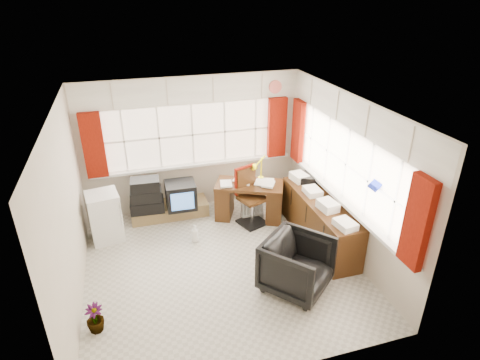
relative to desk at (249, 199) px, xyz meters
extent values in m
plane|color=beige|center=(-0.85, -1.25, -0.39)|extent=(4.00, 4.00, 0.00)
plane|color=beige|center=(-0.85, 0.75, 0.86)|extent=(4.00, 0.00, 4.00)
plane|color=beige|center=(-0.85, -3.25, 0.86)|extent=(4.00, 0.00, 4.00)
plane|color=beige|center=(-2.85, -1.25, 0.86)|extent=(0.00, 4.00, 4.00)
plane|color=beige|center=(1.15, -1.25, 0.86)|extent=(0.00, 4.00, 4.00)
plane|color=white|center=(-0.85, -1.25, 2.11)|extent=(4.00, 4.00, 0.00)
plane|color=#FFE5C9|center=(-0.85, 0.73, 1.06)|extent=(3.60, 0.00, 3.60)
cube|color=white|center=(-0.85, 0.69, 0.48)|extent=(3.70, 0.12, 0.05)
cube|color=white|center=(-2.05, 0.72, 1.06)|extent=(0.03, 0.02, 1.10)
cube|color=white|center=(-1.45, 0.72, 1.06)|extent=(0.03, 0.02, 1.10)
cube|color=white|center=(-0.85, 0.72, 1.06)|extent=(0.03, 0.02, 1.10)
cube|color=white|center=(-0.25, 0.72, 1.06)|extent=(0.03, 0.02, 1.10)
cube|color=white|center=(0.35, 0.72, 1.06)|extent=(0.03, 0.02, 1.10)
plane|color=#FFE5C9|center=(1.13, -1.25, 1.06)|extent=(0.00, 3.60, 3.60)
cube|color=white|center=(1.09, -1.25, 0.48)|extent=(0.12, 3.70, 0.05)
cube|color=white|center=(1.12, -2.45, 1.06)|extent=(0.02, 0.03, 1.10)
cube|color=white|center=(1.12, -1.85, 1.06)|extent=(0.02, 0.03, 1.10)
cube|color=white|center=(1.12, -1.25, 1.06)|extent=(0.02, 0.03, 1.10)
cube|color=white|center=(1.12, -0.65, 1.06)|extent=(0.02, 0.03, 1.10)
cube|color=white|center=(1.12, -0.05, 1.06)|extent=(0.02, 0.03, 1.10)
cube|color=maroon|center=(-2.55, 0.65, 1.07)|extent=(0.35, 0.10, 1.15)
cube|color=maroon|center=(0.75, 0.65, 1.07)|extent=(0.35, 0.10, 1.15)
cube|color=maroon|center=(1.05, 0.35, 1.07)|extent=(0.10, 0.35, 1.15)
cube|color=maroon|center=(1.05, -2.95, 1.07)|extent=(0.10, 0.35, 1.15)
cube|color=white|center=(-0.85, 0.71, 1.86)|extent=(3.95, 0.08, 0.48)
cube|color=white|center=(1.11, -1.25, 1.86)|extent=(0.08, 3.95, 0.48)
cube|color=#4A2611|center=(0.00, 0.00, 0.28)|extent=(1.33, 1.03, 0.06)
cube|color=#4A2611|center=(-0.42, 0.19, -0.07)|extent=(0.47, 0.60, 0.63)
cube|color=#4A2611|center=(0.42, -0.19, -0.07)|extent=(0.47, 0.60, 0.63)
cube|color=white|center=(0.00, 0.00, 0.31)|extent=(0.30, 0.33, 0.02)
cube|color=white|center=(0.00, 0.00, 0.32)|extent=(0.30, 0.33, 0.02)
cube|color=white|center=(0.00, 0.00, 0.32)|extent=(0.30, 0.33, 0.02)
cube|color=white|center=(0.00, 0.00, 0.33)|extent=(0.30, 0.33, 0.02)
cube|color=white|center=(0.00, 0.00, 0.33)|extent=(0.30, 0.33, 0.02)
cube|color=white|center=(0.00, 0.00, 0.33)|extent=(0.30, 0.33, 0.02)
cube|color=white|center=(0.00, 0.00, 0.34)|extent=(0.30, 0.33, 0.02)
cylinder|color=#FFFD0A|center=(0.27, 0.16, 0.31)|extent=(0.10, 0.10, 0.02)
cylinder|color=#FFFD0A|center=(0.27, 0.16, 0.51)|extent=(0.03, 0.03, 0.40)
cone|color=#FFFD0A|center=(0.27, 0.16, 0.67)|extent=(0.19, 0.17, 0.16)
cube|color=black|center=(-0.01, -0.22, -0.37)|extent=(0.56, 0.56, 0.04)
cylinder|color=silver|center=(-0.01, -0.22, -0.13)|extent=(0.06, 0.06, 0.51)
cube|color=#4A2611|center=(-0.01, -0.22, 0.12)|extent=(0.54, 0.53, 0.06)
cube|color=#4A2611|center=(-0.09, -0.02, 0.39)|extent=(0.38, 0.18, 0.49)
cube|color=maroon|center=(-0.09, -0.02, 0.41)|extent=(0.42, 0.20, 0.51)
imported|color=black|center=(0.05, -2.03, 0.01)|extent=(1.20, 1.20, 0.79)
cube|color=white|center=(0.06, 0.00, -0.35)|extent=(0.40, 0.16, 0.08)
cube|color=white|center=(-0.13, 0.00, -0.04)|extent=(0.03, 0.12, 0.52)
cube|color=white|center=(-0.07, 0.00, -0.04)|extent=(0.03, 0.12, 0.52)
cube|color=white|center=(-0.01, 0.00, -0.04)|extent=(0.03, 0.12, 0.52)
cube|color=white|center=(0.06, 0.00, -0.04)|extent=(0.03, 0.12, 0.52)
cube|color=white|center=(0.12, 0.00, -0.04)|extent=(0.03, 0.12, 0.52)
cube|color=white|center=(0.18, 0.00, -0.04)|extent=(0.03, 0.12, 0.52)
cube|color=white|center=(0.24, 0.00, -0.04)|extent=(0.03, 0.12, 0.52)
cube|color=#4A2611|center=(0.88, -1.05, -0.01)|extent=(0.50, 2.00, 0.75)
cube|color=white|center=(0.85, -1.85, 0.41)|extent=(0.24, 0.32, 0.10)
cube|color=white|center=(0.85, -1.31, 0.41)|extent=(0.24, 0.32, 0.10)
cube|color=white|center=(0.85, -0.78, 0.41)|extent=(0.24, 0.32, 0.10)
cube|color=white|center=(0.85, -0.25, 0.41)|extent=(0.24, 0.32, 0.10)
cube|color=black|center=(1.00, -0.30, 0.43)|extent=(0.40, 0.45, 0.12)
cube|color=olive|center=(-1.40, 0.47, -0.26)|extent=(1.40, 0.50, 0.25)
cube|color=black|center=(-1.20, 0.30, 0.10)|extent=(0.54, 0.49, 0.48)
cube|color=#4B81D4|center=(-1.20, 0.05, 0.10)|extent=(0.40, 0.03, 0.32)
cube|color=black|center=(-1.80, 0.34, -0.03)|extent=(0.61, 0.41, 0.22)
cube|color=black|center=(-1.80, 0.34, 0.18)|extent=(0.56, 0.39, 0.21)
cube|color=black|center=(-1.80, 0.34, 0.38)|extent=(0.51, 0.36, 0.20)
cube|color=white|center=(-2.51, 0.03, 0.04)|extent=(0.57, 0.57, 0.85)
cube|color=silver|center=(-2.24, -0.18, 0.16)|extent=(0.02, 0.02, 0.45)
imported|color=white|center=(-1.11, -0.50, -0.23)|extent=(0.16, 0.16, 0.32)
imported|color=#7EBCB2|center=(-1.50, 0.34, -0.30)|extent=(0.09, 0.10, 0.18)
imported|color=black|center=(-2.65, -2.05, -0.19)|extent=(0.25, 0.25, 0.39)
camera|label=1|loc=(-1.99, -6.08, 3.50)|focal=30.00mm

